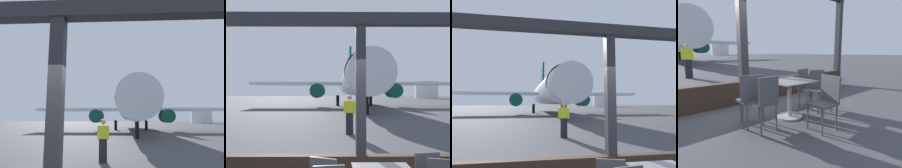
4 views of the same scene
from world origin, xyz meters
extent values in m
plane|color=#424247|center=(0.00, 40.00, 0.00)|extent=(220.00, 220.00, 0.00)
cube|color=#2D2D33|center=(0.00, 0.00, 3.34)|extent=(8.59, 0.24, 0.24)
cube|color=#2D2D33|center=(0.00, 0.00, 1.61)|extent=(0.20, 0.20, 3.22)
cylinder|color=silver|center=(2.17, 29.76, 3.46)|extent=(3.86, 28.38, 3.86)
cone|color=silver|center=(2.17, 14.26, 3.46)|extent=(3.67, 2.60, 3.67)
cylinder|color=black|center=(2.17, 16.16, 3.61)|extent=(3.94, 0.90, 3.94)
cube|color=silver|center=(-5.42, 30.19, 3.16)|extent=(13.24, 4.20, 0.36)
cube|color=silver|center=(9.76, 30.19, 3.16)|extent=(13.24, 4.20, 0.36)
cylinder|color=#0C4C38|center=(-2.96, 28.79, 2.16)|extent=(1.90, 3.20, 1.90)
cylinder|color=#0C4C38|center=(7.30, 28.79, 2.16)|extent=(1.90, 3.20, 1.90)
cube|color=#0C4C38|center=(2.17, 42.45, 7.79)|extent=(0.36, 4.40, 5.20)
cylinder|color=black|center=(2.17, 16.46, 0.77)|extent=(0.36, 0.36, 1.53)
cylinder|color=black|center=(-0.23, 31.19, 0.77)|extent=(0.44, 0.44, 1.53)
cylinder|color=black|center=(4.57, 31.19, 0.77)|extent=(0.44, 0.44, 1.53)
cube|color=black|center=(0.10, 6.06, 0.47)|extent=(0.32, 0.20, 0.95)
cube|color=yellow|center=(0.10, 6.06, 1.23)|extent=(0.40, 0.22, 0.55)
sphere|color=tan|center=(0.10, 6.06, 1.63)|extent=(0.22, 0.22, 0.22)
cylinder|color=yellow|center=(-0.11, 6.17, 1.20)|extent=(0.09, 0.09, 0.52)
cylinder|color=yellow|center=(0.32, 5.95, 1.20)|extent=(0.09, 0.09, 0.52)
cylinder|color=white|center=(31.82, 83.68, 3.00)|extent=(7.96, 7.96, 6.00)
camera|label=1|loc=(0.93, -2.91, 1.76)|focal=34.06mm
camera|label=2|loc=(-0.51, -5.08, 1.82)|focal=40.08mm
camera|label=3|loc=(-1.88, -4.45, 1.70)|focal=34.21mm
camera|label=4|loc=(-2.19, -4.21, 1.29)|focal=28.95mm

